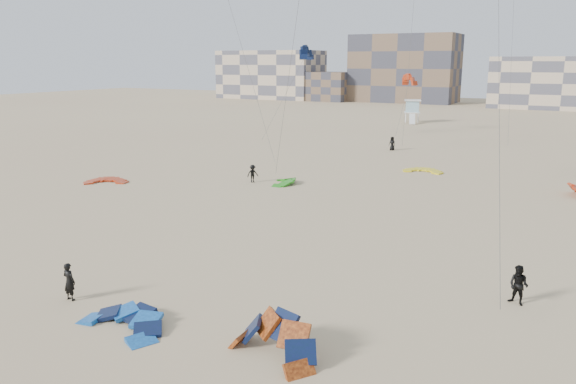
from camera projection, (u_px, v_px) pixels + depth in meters
The scene contains 17 objects.
ground at pixel (156, 297), 26.63m from camera, with size 320.00×320.00×0.00m, color tan.
kite_ground_blue at pixel (124, 327), 23.67m from camera, with size 3.85×3.96×0.97m, color blue, non-canonical shape.
kite_ground_orange at pixel (273, 356), 21.33m from camera, with size 3.89×2.97×2.54m, color #D5601D, non-canonical shape.
kite_ground_red at pixel (106, 182), 51.86m from camera, with size 3.51×3.71×0.53m, color #DA431A, non-canonical shape.
kite_ground_green at pixel (283, 183), 51.43m from camera, with size 3.18×3.30×0.91m, color #20A117, non-canonical shape.
kite_ground_yellow at pixel (423, 172), 56.83m from camera, with size 3.53×3.71×0.41m, color #FFFC31, non-canonical shape.
kitesurfer_main at pixel (69, 282), 26.14m from camera, with size 0.66×0.44×1.82m, color black.
kitesurfer_b at pixel (519, 285), 25.65m from camera, with size 0.91×0.71×1.87m, color black.
kitesurfer_c at pixel (253, 174), 51.75m from camera, with size 1.06×0.61×1.64m, color black.
kitesurfer_e at pixel (392, 143), 70.45m from camera, with size 0.84×0.55×1.72m, color black.
kite_fly_navy at pixel (306, 54), 77.40m from camera, with size 4.07×11.68×12.15m.
kite_fly_red at pixel (409, 81), 86.51m from camera, with size 4.73×14.80×8.29m.
lifeguard_tower_far at pixel (412, 111), 102.16m from camera, with size 3.66×6.04×4.11m.
condo_west_a at pixel (271, 75), 168.82m from camera, with size 30.00×15.00×14.00m, color #C9B193.
condo_west_b at pixel (404, 69), 153.06m from camera, with size 28.00×14.00×18.00m, color brown.
condo_mid at pixel (565, 83), 131.60m from camera, with size 32.00×16.00×12.00m, color #C9B193.
condo_fill_left at pixel (328, 86), 158.43m from camera, with size 12.00×10.00×8.00m, color brown.
Camera 1 is at (17.42, -18.73, 10.93)m, focal length 35.00 mm.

